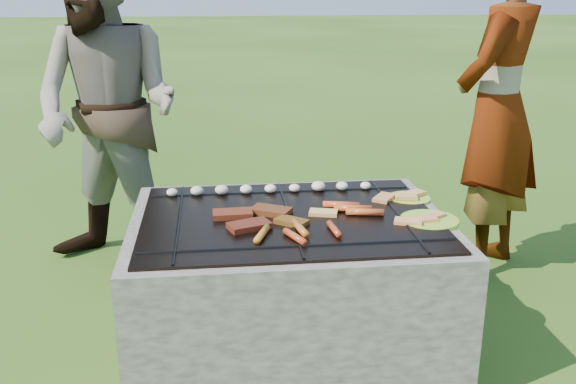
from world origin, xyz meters
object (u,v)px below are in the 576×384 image
(plate_near, at_px, (429,220))
(bystander, at_px, (108,111))
(cook, at_px, (498,109))
(plate_far, at_px, (409,197))
(fire_pit, at_px, (289,288))

(plate_near, xyz_separation_m, bystander, (-1.41, 1.07, 0.28))
(cook, bearing_deg, plate_far, -6.54)
(plate_near, relative_size, cook, 0.17)
(plate_far, bearing_deg, cook, 40.66)
(fire_pit, distance_m, cook, 1.51)
(fire_pit, xyz_separation_m, bystander, (-0.85, 0.97, 0.60))
(bystander, bearing_deg, fire_pit, -19.26)
(plate_far, distance_m, plate_near, 0.29)
(plate_far, bearing_deg, plate_near, -90.23)
(plate_far, relative_size, bystander, 0.12)
(fire_pit, distance_m, plate_far, 0.68)
(plate_near, distance_m, bystander, 1.80)
(fire_pit, relative_size, plate_near, 4.20)
(fire_pit, distance_m, bystander, 1.42)
(plate_far, xyz_separation_m, plate_near, (-0.00, -0.29, -0.00))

